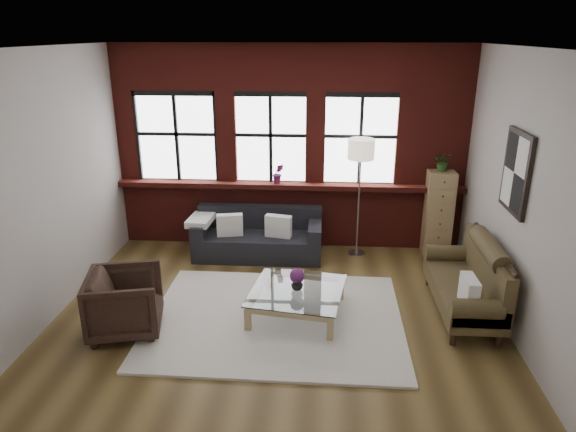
# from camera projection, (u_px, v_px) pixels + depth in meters

# --- Properties ---
(floor) EXTENTS (5.50, 5.50, 0.00)m
(floor) POSITION_uv_depth(u_px,v_px,m) (277.00, 320.00, 6.33)
(floor) COLOR brown
(floor) RESTS_ON ground
(ceiling) EXTENTS (5.50, 5.50, 0.00)m
(ceiling) POSITION_uv_depth(u_px,v_px,m) (274.00, 47.00, 5.25)
(ceiling) COLOR white
(ceiling) RESTS_ON ground
(wall_back) EXTENTS (5.50, 0.00, 5.50)m
(wall_back) POSITION_uv_depth(u_px,v_px,m) (290.00, 149.00, 8.14)
(wall_back) COLOR #B1AAA5
(wall_back) RESTS_ON ground
(wall_front) EXTENTS (5.50, 0.00, 5.50)m
(wall_front) POSITION_uv_depth(u_px,v_px,m) (241.00, 309.00, 3.44)
(wall_front) COLOR #B1AAA5
(wall_front) RESTS_ON ground
(wall_left) EXTENTS (0.00, 5.00, 5.00)m
(wall_left) POSITION_uv_depth(u_px,v_px,m) (41.00, 191.00, 5.97)
(wall_left) COLOR #B1AAA5
(wall_left) RESTS_ON ground
(wall_right) EXTENTS (0.00, 5.00, 5.00)m
(wall_right) POSITION_uv_depth(u_px,v_px,m) (525.00, 202.00, 5.61)
(wall_right) COLOR #B1AAA5
(wall_right) RESTS_ON ground
(brick_backwall) EXTENTS (5.50, 0.12, 3.20)m
(brick_backwall) POSITION_uv_depth(u_px,v_px,m) (290.00, 150.00, 8.08)
(brick_backwall) COLOR maroon
(brick_backwall) RESTS_ON floor
(sill_ledge) EXTENTS (5.50, 0.30, 0.08)m
(sill_ledge) POSITION_uv_depth(u_px,v_px,m) (289.00, 185.00, 8.19)
(sill_ledge) COLOR maroon
(sill_ledge) RESTS_ON brick_backwall
(window_left) EXTENTS (1.38, 0.10, 1.50)m
(window_left) POSITION_uv_depth(u_px,v_px,m) (177.00, 138.00, 8.16)
(window_left) COLOR black
(window_left) RESTS_ON brick_backwall
(window_mid) EXTENTS (1.38, 0.10, 1.50)m
(window_mid) POSITION_uv_depth(u_px,v_px,m) (271.00, 140.00, 8.06)
(window_mid) COLOR black
(window_mid) RESTS_ON brick_backwall
(window_right) EXTENTS (1.38, 0.10, 1.50)m
(window_right) POSITION_uv_depth(u_px,v_px,m) (360.00, 141.00, 7.97)
(window_right) COLOR black
(window_right) RESTS_ON brick_backwall
(wall_poster) EXTENTS (0.05, 0.74, 0.94)m
(wall_poster) POSITION_uv_depth(u_px,v_px,m) (517.00, 172.00, 5.81)
(wall_poster) COLOR black
(wall_poster) RESTS_ON wall_right
(shag_rug) EXTENTS (3.09, 2.44, 0.03)m
(shag_rug) POSITION_uv_depth(u_px,v_px,m) (276.00, 319.00, 6.33)
(shag_rug) COLOR beige
(shag_rug) RESTS_ON floor
(dark_sofa) EXTENTS (1.98, 0.80, 0.72)m
(dark_sofa) POSITION_uv_depth(u_px,v_px,m) (258.00, 235.00, 8.02)
(dark_sofa) COLOR black
(dark_sofa) RESTS_ON floor
(pillow_a) EXTENTS (0.42, 0.22, 0.34)m
(pillow_a) POSITION_uv_depth(u_px,v_px,m) (230.00, 225.00, 7.89)
(pillow_a) COLOR white
(pillow_a) RESTS_ON dark_sofa
(pillow_b) EXTENTS (0.42, 0.22, 0.34)m
(pillow_b) POSITION_uv_depth(u_px,v_px,m) (278.00, 226.00, 7.85)
(pillow_b) COLOR white
(pillow_b) RESTS_ON dark_sofa
(vintage_settee) EXTENTS (0.76, 1.72, 0.92)m
(vintage_settee) POSITION_uv_depth(u_px,v_px,m) (463.00, 280.00, 6.35)
(vintage_settee) COLOR #463A20
(vintage_settee) RESTS_ON floor
(pillow_settee) EXTENTS (0.15, 0.38, 0.34)m
(pillow_settee) POSITION_uv_depth(u_px,v_px,m) (469.00, 291.00, 5.83)
(pillow_settee) COLOR white
(pillow_settee) RESTS_ON vintage_settee
(armchair) EXTENTS (0.98, 0.97, 0.75)m
(armchair) POSITION_uv_depth(u_px,v_px,m) (125.00, 303.00, 5.98)
(armchair) COLOR black
(armchair) RESTS_ON floor
(coffee_table) EXTENTS (1.25, 1.25, 0.37)m
(coffee_table) POSITION_uv_depth(u_px,v_px,m) (297.00, 303.00, 6.38)
(coffee_table) COLOR #A38758
(coffee_table) RESTS_ON shag_rug
(vase) EXTENTS (0.19, 0.19, 0.15)m
(vase) POSITION_uv_depth(u_px,v_px,m) (297.00, 284.00, 6.29)
(vase) COLOR #B2B2B2
(vase) RESTS_ON coffee_table
(flowers) EXTENTS (0.19, 0.19, 0.19)m
(flowers) POSITION_uv_depth(u_px,v_px,m) (297.00, 276.00, 6.25)
(flowers) COLOR #672364
(flowers) RESTS_ON vase
(drawer_chest) EXTENTS (0.41, 0.41, 1.34)m
(drawer_chest) POSITION_uv_depth(u_px,v_px,m) (438.00, 212.00, 8.06)
(drawer_chest) COLOR #A38758
(drawer_chest) RESTS_ON floor
(potted_plant_top) EXTENTS (0.30, 0.27, 0.29)m
(potted_plant_top) POSITION_uv_depth(u_px,v_px,m) (443.00, 162.00, 7.79)
(potted_plant_top) COLOR #2D5923
(potted_plant_top) RESTS_ON drawer_chest
(floor_lamp) EXTENTS (0.40, 0.40, 2.00)m
(floor_lamp) POSITION_uv_depth(u_px,v_px,m) (359.00, 194.00, 7.87)
(floor_lamp) COLOR #A5A5A8
(floor_lamp) RESTS_ON floor
(sill_plant) EXTENTS (0.20, 0.17, 0.32)m
(sill_plant) POSITION_uv_depth(u_px,v_px,m) (278.00, 174.00, 8.10)
(sill_plant) COLOR #672364
(sill_plant) RESTS_ON sill_ledge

